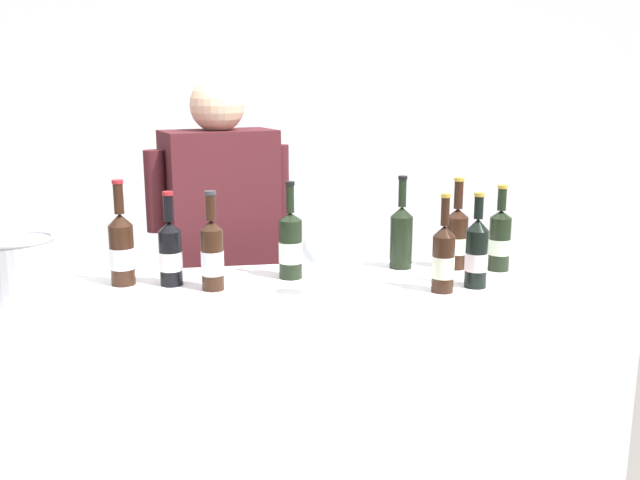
{
  "coord_description": "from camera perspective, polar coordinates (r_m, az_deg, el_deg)",
  "views": [
    {
      "loc": [
        -0.32,
        -2.21,
        1.66
      ],
      "look_at": [
        0.06,
        0.0,
        1.15
      ],
      "focal_mm": 39.66,
      "sensor_mm": 36.0,
      "label": 1
    }
  ],
  "objects": [
    {
      "name": "wine_bottle_3",
      "position": [
        2.26,
        9.92,
        -1.46
      ],
      "size": [
        0.07,
        0.07,
        0.32
      ],
      "color": "black",
      "rests_on": "counter"
    },
    {
      "name": "wine_bottle_6",
      "position": [
        2.28,
        -8.69,
        -1.12
      ],
      "size": [
        0.07,
        0.07,
        0.32
      ],
      "color": "black",
      "rests_on": "counter"
    },
    {
      "name": "wine_glass",
      "position": [
        2.18,
        -0.49,
        -1.21
      ],
      "size": [
        0.08,
        0.08,
        0.19
      ],
      "color": "silver",
      "rests_on": "counter"
    },
    {
      "name": "wine_bottle_5",
      "position": [
        2.35,
        -11.98,
        -0.97
      ],
      "size": [
        0.08,
        0.08,
        0.31
      ],
      "color": "black",
      "rests_on": "counter"
    },
    {
      "name": "wine_bottle_0",
      "position": [
        2.4,
        -15.72,
        -0.66
      ],
      "size": [
        0.08,
        0.08,
        0.35
      ],
      "color": "black",
      "rests_on": "counter"
    },
    {
      "name": "wine_bottle_1",
      "position": [
        2.34,
        12.52,
        -0.99
      ],
      "size": [
        0.07,
        0.07,
        0.31
      ],
      "color": "black",
      "rests_on": "counter"
    },
    {
      "name": "wine_bottle_8",
      "position": [
        2.56,
        10.98,
        0.24
      ],
      "size": [
        0.08,
        0.08,
        0.33
      ],
      "color": "black",
      "rests_on": "counter"
    },
    {
      "name": "counter",
      "position": [
        2.52,
        -1.41,
        -14.67
      ],
      "size": [
        2.11,
        0.57,
        1.0
      ],
      "primitive_type": "cube",
      "color": "white",
      "rests_on": "ground_plane"
    },
    {
      "name": "wine_bottle_4",
      "position": [
        2.39,
        -2.39,
        -0.41
      ],
      "size": [
        0.08,
        0.08,
        0.33
      ],
      "color": "black",
      "rests_on": "counter"
    },
    {
      "name": "ice_bucket",
      "position": [
        2.25,
        -23.18,
        -2.39
      ],
      "size": [
        0.22,
        0.22,
        0.22
      ],
      "color": "silver",
      "rests_on": "counter"
    },
    {
      "name": "person_server",
      "position": [
        3.0,
        -7.84,
        -3.7
      ],
      "size": [
        0.59,
        0.35,
        1.67
      ],
      "color": "black",
      "rests_on": "ground_plane"
    },
    {
      "name": "wine_bottle_7",
      "position": [
        2.57,
        14.3,
        0.06
      ],
      "size": [
        0.08,
        0.08,
        0.3
      ],
      "color": "black",
      "rests_on": "counter"
    },
    {
      "name": "wine_bottle_2",
      "position": [
        2.53,
        6.58,
        0.43
      ],
      "size": [
        0.08,
        0.08,
        0.33
      ],
      "color": "black",
      "rests_on": "counter"
    },
    {
      "name": "wall_back",
      "position": [
        4.83,
        -5.99,
        9.61
      ],
      "size": [
        8.0,
        0.1,
        2.8
      ],
      "primitive_type": "cube",
      "color": "white",
      "rests_on": "ground_plane"
    }
  ]
}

